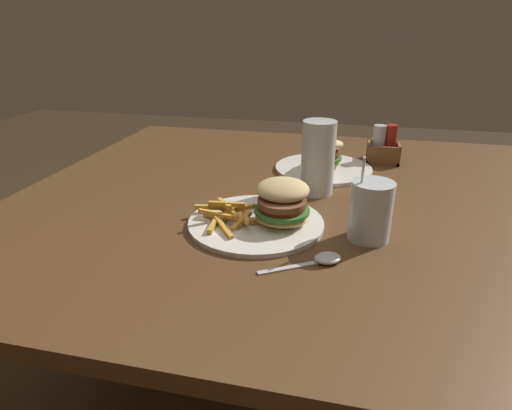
# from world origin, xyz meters

# --- Properties ---
(ground_plane) EXTENTS (8.00, 8.00, 0.00)m
(ground_plane) POSITION_xyz_m (0.00, 0.00, 0.00)
(ground_plane) COLOR #382819
(dining_table) EXTENTS (1.37, 1.20, 0.71)m
(dining_table) POSITION_xyz_m (0.00, 0.00, 0.59)
(dining_table) COLOR brown
(dining_table) RESTS_ON ground_plane
(meal_plate_near) EXTENTS (0.28, 0.28, 0.10)m
(meal_plate_near) POSITION_xyz_m (-0.05, -0.18, 0.74)
(meal_plate_near) COLOR white
(meal_plate_near) RESTS_ON dining_table
(beer_glass) EXTENTS (0.08, 0.08, 0.18)m
(beer_glass) POSITION_xyz_m (0.03, 0.02, 0.80)
(beer_glass) COLOR silver
(beer_glass) RESTS_ON dining_table
(juice_glass) EXTENTS (0.08, 0.08, 0.17)m
(juice_glass) POSITION_xyz_m (0.15, -0.19, 0.77)
(juice_glass) COLOR silver
(juice_glass) RESTS_ON dining_table
(spoon) EXTENTS (0.14, 0.10, 0.01)m
(spoon) POSITION_xyz_m (0.07, -0.30, 0.72)
(spoon) COLOR silver
(spoon) RESTS_ON dining_table
(meal_plate_far) EXTENTS (0.27, 0.27, 0.10)m
(meal_plate_far) POSITION_xyz_m (0.03, 0.20, 0.74)
(meal_plate_far) COLOR white
(meal_plate_far) RESTS_ON dining_table
(condiment_caddy) EXTENTS (0.09, 0.09, 0.11)m
(condiment_caddy) POSITION_xyz_m (0.20, 0.32, 0.75)
(condiment_caddy) COLOR brown
(condiment_caddy) RESTS_ON dining_table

